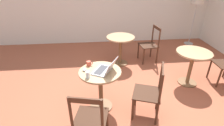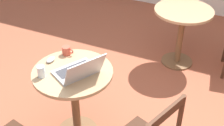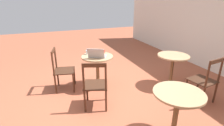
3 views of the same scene
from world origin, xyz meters
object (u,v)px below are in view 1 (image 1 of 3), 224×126
(cafe_table_mid, at_px, (192,60))
(floor_lamp, at_px, (198,1))
(chair_near_front, at_px, (90,120))
(chair_near_right, at_px, (150,93))
(drinking_glass, at_px, (88,75))
(cafe_table_far, at_px, (120,44))
(laptop, at_px, (105,69))
(chair_far_right, at_px, (150,45))
(mug, at_px, (89,63))
(mouse, at_px, (84,69))
(cafe_table_near, at_px, (100,81))

(cafe_table_mid, distance_m, floor_lamp, 2.55)
(chair_near_front, distance_m, chair_near_right, 1.04)
(floor_lamp, bearing_deg, drinking_glass, -137.68)
(drinking_glass, bearing_deg, cafe_table_far, 67.05)
(cafe_table_far, distance_m, laptop, 1.68)
(chair_near_front, height_order, floor_lamp, floor_lamp)
(laptop, bearing_deg, chair_near_front, -108.58)
(chair_near_front, relative_size, chair_far_right, 1.00)
(cafe_table_far, bearing_deg, chair_near_front, -107.15)
(chair_near_front, xyz_separation_m, mug, (-0.01, 0.94, 0.32))
(floor_lamp, bearing_deg, mug, -141.49)
(chair_near_front, xyz_separation_m, mouse, (-0.08, 0.79, 0.29))
(laptop, bearing_deg, mouse, 167.17)
(chair_far_right, xyz_separation_m, mouse, (-1.58, -1.63, 0.29))
(cafe_table_near, relative_size, chair_near_right, 0.79)
(mouse, bearing_deg, cafe_table_near, -10.97)
(floor_lamp, xyz_separation_m, mouse, (-3.23, -2.67, -0.60))
(cafe_table_far, relative_size, laptop, 1.59)
(cafe_table_far, height_order, laptop, laptop)
(cafe_table_mid, xyz_separation_m, mouse, (-2.12, -0.52, 0.20))
(chair_near_right, bearing_deg, chair_far_right, 73.58)
(cafe_table_mid, height_order, mug, mug)
(cafe_table_mid, distance_m, chair_near_right, 1.39)
(cafe_table_mid, xyz_separation_m, floor_lamp, (1.11, 2.15, 0.79))
(laptop, bearing_deg, drinking_glass, -151.46)
(mug, xyz_separation_m, drinking_glass, (-0.01, -0.37, 0.01))
(chair_far_right, bearing_deg, cafe_table_far, -172.18)
(cafe_table_mid, height_order, drinking_glass, drinking_glass)
(cafe_table_far, distance_m, chair_far_right, 0.80)
(chair_far_right, distance_m, drinking_glass, 2.42)
(chair_near_front, bearing_deg, chair_near_right, 27.01)
(drinking_glass, bearing_deg, mug, 88.56)
(chair_far_right, height_order, laptop, laptop)
(cafe_table_mid, bearing_deg, drinking_glass, -160.41)
(cafe_table_mid, height_order, laptop, laptop)
(cafe_table_near, height_order, laptop, laptop)
(mug, bearing_deg, cafe_table_near, -48.73)
(cafe_table_mid, height_order, chair_near_right, chair_near_right)
(chair_far_right, distance_m, mug, 2.14)
(mouse, height_order, mug, mug)
(laptop, bearing_deg, cafe_table_far, 73.50)
(cafe_table_mid, distance_m, chair_far_right, 1.24)
(floor_lamp, xyz_separation_m, mug, (-3.16, -2.52, -0.57))
(cafe_table_far, xyz_separation_m, laptop, (-0.47, -1.60, 0.23))
(cafe_table_mid, distance_m, drinking_glass, 2.20)
(chair_near_right, xyz_separation_m, laptop, (-0.68, 0.25, 0.33))
(cafe_table_near, height_order, floor_lamp, floor_lamp)
(laptop, xyz_separation_m, drinking_glass, (-0.26, -0.14, 0.00))
(cafe_table_mid, bearing_deg, cafe_table_far, 142.63)
(floor_lamp, bearing_deg, laptop, -136.66)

